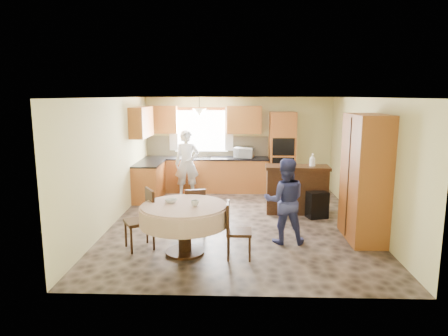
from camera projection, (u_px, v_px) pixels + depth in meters
floor at (238, 223)px, 8.07m from camera, size 5.00×6.00×0.01m
ceiling at (239, 98)px, 7.62m from camera, size 5.00×6.00×0.01m
wall_back at (238, 144)px, 10.80m from camera, size 5.00×0.02×2.50m
wall_front at (239, 202)px, 4.90m from camera, size 5.00×0.02×2.50m
wall_left at (113, 161)px, 7.93m from camera, size 0.02×6.00×2.50m
wall_right at (367, 163)px, 7.76m from camera, size 0.02×6.00×2.50m
window at (201, 131)px, 10.75m from camera, size 1.40×0.03×1.10m
curtain_left at (173, 129)px, 10.71m from camera, size 0.22×0.02×1.15m
curtain_right at (229, 129)px, 10.66m from camera, size 0.22×0.02×1.15m
base_cab_back at (206, 175)px, 10.68m from camera, size 3.30×0.60×0.88m
counter_back at (206, 158)px, 10.59m from camera, size 3.30×0.64×0.04m
base_cab_left at (149, 182)px, 9.84m from camera, size 0.60×1.20×0.88m
counter_left at (148, 163)px, 9.75m from camera, size 0.64×1.20×0.04m
backsplash at (207, 146)px, 10.83m from camera, size 3.30×0.02×0.55m
wall_cab_left at (161, 120)px, 10.58m from camera, size 0.85×0.33×0.72m
wall_cab_right at (244, 120)px, 10.51m from camera, size 0.90×0.33×0.72m
wall_cab_side at (141, 122)px, 9.58m from camera, size 0.33×1.20×0.72m
oven_tower at (282, 153)px, 10.49m from camera, size 0.66×0.62×2.12m
oven_upper at (284, 147)px, 10.14m from camera, size 0.56×0.01×0.45m
oven_lower at (283, 166)px, 10.23m from camera, size 0.56×0.01×0.45m
pendant at (199, 112)px, 10.18m from camera, size 0.36×0.36×0.18m
sideboard at (297, 191)px, 8.72m from camera, size 1.39×0.62×0.98m
space_heater at (317, 205)px, 8.36m from camera, size 0.48×0.39×0.56m
cupboard at (365, 178)px, 6.99m from camera, size 0.58×1.17×2.23m
dining_table at (184, 215)px, 6.41m from camera, size 1.43×1.43×0.82m
chair_left at (144, 216)px, 6.67m from camera, size 0.59×0.59×1.00m
chair_back at (195, 210)px, 7.25m from camera, size 0.47×0.47×0.89m
chair_right at (234, 227)px, 6.27m from camera, size 0.40×0.40×0.90m
framed_picture at (361, 135)px, 8.06m from camera, size 0.06×0.63×0.52m
microwave at (244, 153)px, 10.48m from camera, size 0.56×0.43×0.28m
person_sink at (187, 164)px, 10.06m from camera, size 0.66×0.48×1.69m
person_dining at (285, 201)px, 6.89m from camera, size 0.73×0.57×1.49m
bowl_sideboard at (281, 168)px, 8.64m from camera, size 0.22×0.22×0.05m
bottle_sideboard at (312, 161)px, 8.59m from camera, size 0.15×0.15×0.33m
cup_table at (195, 203)px, 6.28m from camera, size 0.16×0.16×0.10m
bowl_table at (171, 201)px, 6.49m from camera, size 0.21×0.21×0.06m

